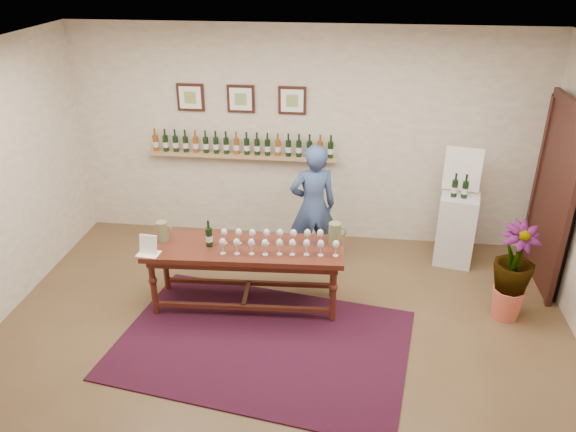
# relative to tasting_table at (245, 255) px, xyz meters

# --- Properties ---
(ground) EXTENTS (6.00, 6.00, 0.00)m
(ground) POSITION_rel_tasting_table_xyz_m (0.46, -0.74, -0.63)
(ground) COLOR brown
(ground) RESTS_ON ground
(room_shell) EXTENTS (6.00, 6.00, 6.00)m
(room_shell) POSITION_rel_tasting_table_xyz_m (2.57, 1.12, 0.49)
(room_shell) COLOR silver
(room_shell) RESTS_ON ground
(rug) EXTENTS (3.13, 2.33, 0.02)m
(rug) POSITION_rel_tasting_table_xyz_m (0.29, -0.66, -0.62)
(rug) COLOR #4F0E16
(rug) RESTS_ON ground
(tasting_table) EXTENTS (2.13, 0.78, 0.74)m
(tasting_table) POSITION_rel_tasting_table_xyz_m (0.00, 0.00, 0.00)
(tasting_table) COLOR #3F130F
(tasting_table) RESTS_ON ground
(table_glasses) EXTENTS (1.36, 0.44, 0.19)m
(table_glasses) POSITION_rel_tasting_table_xyz_m (0.30, -0.02, 0.20)
(table_glasses) COLOR silver
(table_glasses) RESTS_ON tasting_table
(table_bottles) EXTENTS (0.32, 0.19, 0.33)m
(table_bottles) POSITION_rel_tasting_table_xyz_m (-0.37, 0.01, 0.28)
(table_bottles) COLOR black
(table_bottles) RESTS_ON tasting_table
(pitcher_left) EXTENTS (0.17, 0.17, 0.22)m
(pitcher_left) POSITION_rel_tasting_table_xyz_m (-0.90, 0.03, 0.22)
(pitcher_left) COLOR #686F45
(pitcher_left) RESTS_ON tasting_table
(pitcher_right) EXTENTS (0.16, 0.16, 0.24)m
(pitcher_right) POSITION_rel_tasting_table_xyz_m (0.94, 0.18, 0.23)
(pitcher_right) COLOR #686F45
(pitcher_right) RESTS_ON tasting_table
(menu_card) EXTENTS (0.24, 0.18, 0.21)m
(menu_card) POSITION_rel_tasting_table_xyz_m (-0.95, -0.26, 0.21)
(menu_card) COLOR white
(menu_card) RESTS_ON tasting_table
(display_pedestal) EXTENTS (0.53, 0.53, 0.90)m
(display_pedestal) POSITION_rel_tasting_table_xyz_m (2.41, 1.28, -0.18)
(display_pedestal) COLOR silver
(display_pedestal) RESTS_ON ground
(pedestal_bottles) EXTENTS (0.32, 0.14, 0.31)m
(pedestal_bottles) POSITION_rel_tasting_table_xyz_m (2.38, 1.24, 0.42)
(pedestal_bottles) COLOR black
(pedestal_bottles) RESTS_ON display_pedestal
(info_sign) EXTENTS (0.43, 0.11, 0.60)m
(info_sign) POSITION_rel_tasting_table_xyz_m (2.41, 1.38, 0.57)
(info_sign) COLOR white
(info_sign) RESTS_ON display_pedestal
(potted_plant) EXTENTS (0.58, 0.58, 0.96)m
(potted_plant) POSITION_rel_tasting_table_xyz_m (2.81, 0.12, -0.07)
(potted_plant) COLOR #CC5944
(potted_plant) RESTS_ON ground
(person) EXTENTS (0.66, 0.53, 1.57)m
(person) POSITION_rel_tasting_table_xyz_m (0.65, 1.00, 0.15)
(person) COLOR #334B7A
(person) RESTS_ON ground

